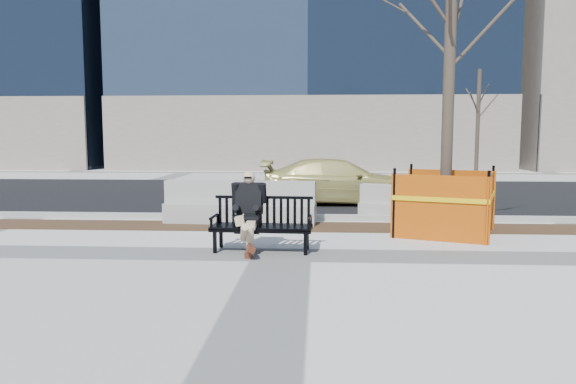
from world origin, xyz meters
The scene contains 11 objects.
ground centered at (0.00, 0.00, 0.00)m, with size 120.00×120.00×0.00m, color beige.
mulch_strip centered at (0.00, 2.60, 0.00)m, with size 40.00×1.20×0.02m, color #47301C.
asphalt_street centered at (0.00, 8.80, 0.00)m, with size 60.00×10.40×0.01m, color black.
curb centered at (0.00, 3.55, 0.06)m, with size 60.00×0.25×0.12m, color #9E9B93.
bench centered at (-0.35, 0.26, 0.00)m, with size 1.70×0.61×0.90m, color black, non-canonical shape.
seated_man centered at (-0.58, 0.32, 0.00)m, with size 0.57×0.95×1.33m, color black, non-canonical shape.
tree_fence centered at (3.03, 2.01, 0.00)m, with size 2.61×2.61×6.53m, color #DB6108, non-canonical shape.
sedan centered at (1.16, 6.45, 0.00)m, with size 1.76×4.32×1.26m, color #CABD66.
jersey_barrier_left centered at (-1.12, 3.01, 0.00)m, with size 3.28×0.66×0.94m, color #9C9992, non-canonical shape.
jersey_barrier_right centered at (2.88, 3.47, 0.00)m, with size 2.79×0.56×0.80m, color #A3A098, non-canonical shape.
far_tree_right centered at (7.38, 14.90, 0.00)m, with size 1.88×1.88×5.06m, color #483B2E, non-canonical shape.
Camera 1 is at (0.57, -8.34, 1.91)m, focal length 33.12 mm.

